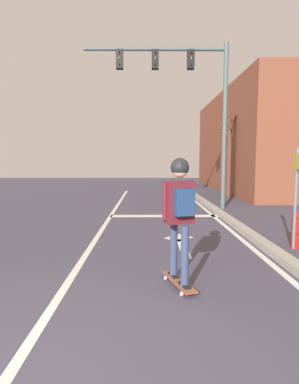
# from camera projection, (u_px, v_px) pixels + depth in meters

# --- Properties ---
(lane_line_center) EXTENTS (0.12, 20.00, 0.01)m
(lane_line_center) POSITION_uv_depth(u_px,v_px,m) (104.00, 227.00, 8.31)
(lane_line_center) COLOR silver
(lane_line_center) RESTS_ON ground
(lane_line_curbside) EXTENTS (0.12, 20.00, 0.01)m
(lane_line_curbside) POSITION_uv_depth(u_px,v_px,m) (226.00, 227.00, 8.35)
(lane_line_curbside) COLOR silver
(lane_line_curbside) RESTS_ON ground
(stop_bar) EXTENTS (3.44, 0.40, 0.01)m
(stop_bar) POSITION_uv_depth(u_px,v_px,m) (164.00, 216.00, 9.99)
(stop_bar) COLOR silver
(stop_bar) RESTS_ON ground
(lane_arrow_stem) EXTENTS (0.16, 1.40, 0.01)m
(lane_arrow_stem) POSITION_uv_depth(u_px,v_px,m) (183.00, 248.00, 6.33)
(lane_arrow_stem) COLOR silver
(lane_arrow_stem) RESTS_ON ground
(lane_arrow_head) EXTENTS (0.71, 0.71, 0.01)m
(lane_arrow_head) POSITION_uv_depth(u_px,v_px,m) (179.00, 238.00, 7.17)
(lane_arrow_head) COLOR silver
(lane_arrow_head) RESTS_ON ground
(curb_strip) EXTENTS (0.24, 24.00, 0.14)m
(curb_strip) POSITION_uv_depth(u_px,v_px,m) (236.00, 224.00, 8.34)
(curb_strip) COLOR #9F968E
(curb_strip) RESTS_ON ground
(skateboard) EXTENTS (0.44, 0.88, 0.08)m
(skateboard) POSITION_uv_depth(u_px,v_px,m) (179.00, 282.00, 4.38)
(skateboard) COLOR brown
(skateboard) RESTS_ON ground
(skater) EXTENTS (0.46, 0.63, 1.72)m
(skater) POSITION_uv_depth(u_px,v_px,m) (180.00, 204.00, 4.26)
(skater) COLOR #354264
(skater) RESTS_ON skateboard
(traffic_signal_mast) EXTENTS (5.08, 0.34, 5.89)m
(traffic_signal_mast) POSITION_uv_depth(u_px,v_px,m) (185.00, 87.00, 11.05)
(traffic_signal_mast) COLOR #505F62
(traffic_signal_mast) RESTS_ON ground
(street_sign_post) EXTENTS (0.12, 0.44, 2.01)m
(street_sign_post) POSITION_uv_depth(u_px,v_px,m) (296.00, 183.00, 6.15)
(street_sign_post) COLOR slate
(street_sign_post) RESTS_ON ground
(fire_hydrant) EXTENTS (0.20, 0.30, 0.75)m
(fire_hydrant) POSITION_uv_depth(u_px,v_px,m) (297.00, 230.00, 6.30)
(fire_hydrant) COLOR red
(fire_hydrant) RESTS_ON ground
(roadside_tree) EXTENTS (1.05, 0.96, 4.26)m
(roadside_tree) POSITION_uv_depth(u_px,v_px,m) (229.00, 158.00, 14.84)
(roadside_tree) COLOR brown
(roadside_tree) RESTS_ON ground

